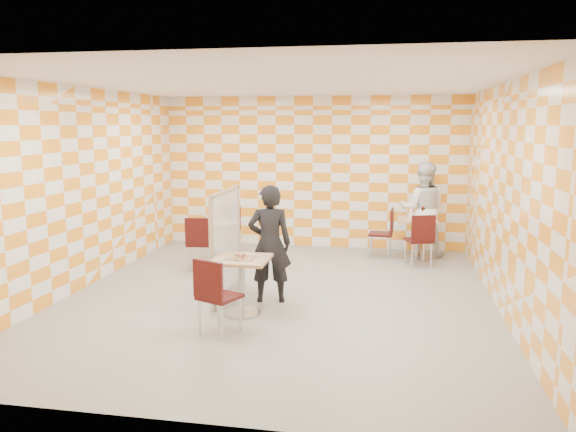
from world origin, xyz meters
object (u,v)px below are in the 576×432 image
(chair_main_front, at_px, (214,291))
(partition, at_px, (226,243))
(chair_empty_far, at_px, (228,225))
(soda_bottle, at_px, (423,213))
(chair_second_side, at_px, (386,229))
(chair_empty_near, at_px, (199,239))
(second_table, at_px, (417,231))
(sport_bottle, at_px, (411,212))
(man_white, at_px, (423,209))
(man_dark, at_px, (270,244))
(chair_second_front, at_px, (421,236))
(main_table, at_px, (242,276))
(empty_table, at_px, (216,235))

(chair_main_front, height_order, partition, partition)
(chair_empty_far, distance_m, soda_bottle, 3.66)
(chair_second_side, relative_size, chair_empty_near, 1.00)
(second_table, height_order, partition, partition)
(chair_main_front, relative_size, soda_bottle, 4.02)
(chair_main_front, distance_m, sport_bottle, 5.09)
(chair_second_side, relative_size, sport_bottle, 4.62)
(chair_empty_far, height_order, man_white, man_white)
(man_white, height_order, sport_bottle, man_white)
(chair_empty_near, relative_size, man_dark, 0.56)
(sport_bottle, bearing_deg, chair_empty_far, -174.45)
(chair_empty_near, distance_m, chair_empty_far, 1.37)
(chair_empty_far, distance_m, partition, 2.81)
(man_dark, bearing_deg, man_white, -136.27)
(second_table, relative_size, man_dark, 0.46)
(chair_second_front, distance_m, chair_empty_near, 3.79)
(chair_empty_far, relative_size, man_dark, 0.56)
(second_table, xyz_separation_m, chair_empty_near, (-3.63, -1.55, 0.04))
(main_table, xyz_separation_m, chair_empty_near, (-1.26, 1.99, 0.04))
(soda_bottle, bearing_deg, sport_bottle, 156.62)
(second_table, distance_m, man_white, 0.49)
(main_table, xyz_separation_m, man_white, (2.48, 3.84, 0.37))
(partition, height_order, soda_bottle, partition)
(chair_second_side, relative_size, man_dark, 0.56)
(partition, bearing_deg, main_table, -58.60)
(second_table, height_order, chair_second_side, chair_second_side)
(chair_second_front, relative_size, chair_second_side, 1.00)
(partition, bearing_deg, second_table, 46.05)
(second_table, xyz_separation_m, chair_main_front, (-2.48, -4.34, 0.04))
(partition, bearing_deg, empty_table, 111.24)
(chair_empty_far, bearing_deg, chair_empty_near, -94.24)
(main_table, relative_size, man_dark, 0.46)
(sport_bottle, bearing_deg, empty_table, -162.35)
(chair_empty_near, relative_size, man_white, 0.53)
(empty_table, distance_m, chair_second_side, 3.09)
(second_table, bearing_deg, empty_table, -165.09)
(main_table, distance_m, partition, 0.82)
(chair_second_front, bearing_deg, empty_table, -174.79)
(chair_second_front, distance_m, man_white, 0.98)
(man_dark, distance_m, sport_bottle, 3.69)
(sport_bottle, bearing_deg, partition, -131.36)
(chair_second_front, distance_m, partition, 3.62)
(chair_second_front, distance_m, chair_second_side, 0.81)
(main_table, height_order, chair_empty_near, chair_empty_near)
(second_table, bearing_deg, man_white, 69.86)
(man_white, xyz_separation_m, soda_bottle, (-0.01, -0.25, -0.03))
(chair_second_side, xyz_separation_m, soda_bottle, (0.66, 0.12, 0.31))
(main_table, xyz_separation_m, chair_second_front, (2.41, 2.93, 0.04))
(partition, distance_m, man_dark, 0.65)
(chair_main_front, distance_m, chair_second_side, 4.70)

